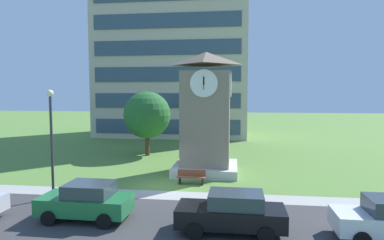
# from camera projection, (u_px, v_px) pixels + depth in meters

# --- Properties ---
(ground_plane) EXTENTS (160.00, 160.00, 0.00)m
(ground_plane) POSITION_uv_depth(u_px,v_px,m) (163.00, 187.00, 20.52)
(ground_plane) COLOR #567F38
(street_asphalt) EXTENTS (120.00, 7.20, 0.01)m
(street_asphalt) POSITION_uv_depth(u_px,v_px,m) (134.00, 225.00, 14.55)
(street_asphalt) COLOR #38383A
(street_asphalt) RESTS_ON ground
(kerb_strip) EXTENTS (120.00, 1.60, 0.01)m
(kerb_strip) POSITION_uv_depth(u_px,v_px,m) (157.00, 195.00, 18.90)
(kerb_strip) COLOR #9E9E99
(kerb_strip) RESTS_ON ground
(office_building) EXTENTS (19.64, 10.75, 28.80)m
(office_building) POSITION_uv_depth(u_px,v_px,m) (174.00, 29.00, 45.45)
(office_building) COLOR beige
(office_building) RESTS_ON ground
(clock_tower) EXTENTS (4.51, 4.51, 8.62)m
(clock_tower) POSITION_uv_depth(u_px,v_px,m) (206.00, 120.00, 23.98)
(clock_tower) COLOR gray
(clock_tower) RESTS_ON ground
(park_bench) EXTENTS (1.81, 0.51, 0.88)m
(park_bench) POSITION_uv_depth(u_px,v_px,m) (191.00, 177.00, 21.13)
(park_bench) COLOR brown
(park_bench) RESTS_ON ground
(street_lamp) EXTENTS (0.36, 0.36, 5.90)m
(street_lamp) POSITION_uv_depth(u_px,v_px,m) (51.00, 132.00, 17.98)
(street_lamp) COLOR #333338
(street_lamp) RESTS_ON ground
(tree_by_building) EXTENTS (4.29, 4.29, 5.88)m
(tree_by_building) POSITION_uv_depth(u_px,v_px,m) (147.00, 115.00, 30.60)
(tree_by_building) COLOR #513823
(tree_by_building) RESTS_ON ground
(parked_car_green) EXTENTS (4.08, 2.10, 1.69)m
(parked_car_green) POSITION_uv_depth(u_px,v_px,m) (87.00, 201.00, 15.18)
(parked_car_green) COLOR #1E6B38
(parked_car_green) RESTS_ON ground
(parked_car_black) EXTENTS (4.44, 1.98, 1.69)m
(parked_car_black) POSITION_uv_depth(u_px,v_px,m) (232.00, 212.00, 13.72)
(parked_car_black) COLOR black
(parked_car_black) RESTS_ON ground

